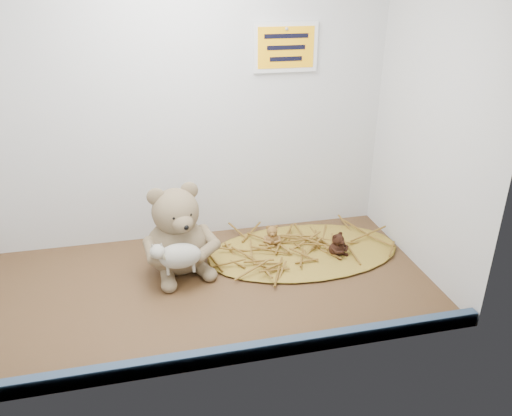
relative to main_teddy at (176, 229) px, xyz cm
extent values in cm
cube|color=#402716|center=(4.44, -9.64, -12.36)|extent=(120.00, 60.00, 0.40)
cube|color=silver|center=(4.44, 20.36, 32.64)|extent=(120.00, 0.40, 90.00)
cube|color=silver|center=(64.44, -9.64, 32.64)|extent=(0.40, 60.00, 90.00)
cube|color=#374C69|center=(4.44, -38.44, -10.56)|extent=(119.28, 2.20, 3.60)
ellipsoid|color=brown|center=(36.00, 1.40, -11.82)|extent=(56.22, 32.64, 1.09)
cube|color=#FFAA0D|center=(34.44, 19.76, 42.64)|extent=(16.00, 1.20, 11.00)
camera|label=1|loc=(-5.49, -118.20, 60.08)|focal=35.00mm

